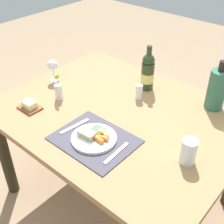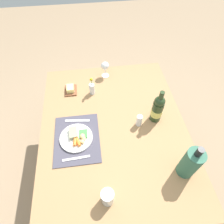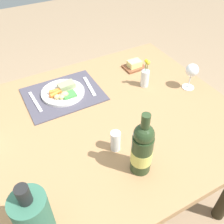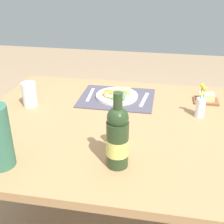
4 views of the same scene
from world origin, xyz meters
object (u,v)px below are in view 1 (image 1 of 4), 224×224
(fork, at_px, (75,126))
(butter_dish, at_px, (30,106))
(dining_table, at_px, (119,126))
(salt_shaker, at_px, (139,92))
(knife, at_px, (116,153))
(wine_glass, at_px, (53,66))
(flower_vase, at_px, (58,91))
(dinner_plate, at_px, (94,137))
(cooler_bottle, at_px, (217,89))
(wine_bottle, at_px, (148,72))
(water_tumbler, at_px, (188,153))

(fork, relative_size, butter_dish, 1.45)
(dining_table, relative_size, salt_shaker, 14.30)
(salt_shaker, bearing_deg, dining_table, -90.38)
(knife, relative_size, wine_glass, 1.22)
(knife, bearing_deg, flower_vase, 162.92)
(butter_dish, relative_size, wine_glass, 0.86)
(salt_shaker, bearing_deg, flower_vase, -138.92)
(dinner_plate, height_order, cooler_bottle, cooler_bottle)
(fork, relative_size, knife, 1.02)
(dinner_plate, relative_size, salt_shaker, 2.38)
(dinner_plate, distance_m, flower_vase, 0.46)
(wine_glass, relative_size, flower_vase, 0.87)
(dining_table, bearing_deg, wine_bottle, 96.56)
(cooler_bottle, distance_m, wine_bottle, 0.44)
(dining_table, distance_m, fork, 0.31)
(fork, height_order, salt_shaker, salt_shaker)
(dinner_plate, bearing_deg, salt_shaker, 97.82)
(dinner_plate, relative_size, wine_bottle, 0.79)
(fork, distance_m, butter_dish, 0.34)
(wine_glass, relative_size, wine_bottle, 0.51)
(dinner_plate, distance_m, cooler_bottle, 0.77)
(cooler_bottle, bearing_deg, flower_vase, -144.74)
(knife, height_order, flower_vase, flower_vase)
(butter_dish, bearing_deg, knife, 3.38)
(knife, bearing_deg, cooler_bottle, 72.93)
(dining_table, xyz_separation_m, fork, (-0.09, -0.27, 0.11))
(dining_table, relative_size, knife, 7.65)
(knife, relative_size, butter_dish, 1.42)
(dinner_plate, height_order, salt_shaker, salt_shaker)
(dinner_plate, bearing_deg, flower_vase, 162.09)
(dinner_plate, xyz_separation_m, flower_vase, (-0.44, 0.14, 0.04))
(salt_shaker, bearing_deg, wine_glass, -162.04)
(salt_shaker, distance_m, wine_bottle, 0.16)
(butter_dish, bearing_deg, fork, 8.73)
(salt_shaker, relative_size, wine_bottle, 0.33)
(butter_dish, xyz_separation_m, flower_vase, (0.05, 0.19, 0.04))
(fork, height_order, wine_glass, wine_glass)
(dinner_plate, bearing_deg, knife, -2.45)
(dining_table, xyz_separation_m, dinner_plate, (0.07, -0.28, 0.12))
(flower_vase, bearing_deg, salt_shaker, 41.08)
(dinner_plate, xyz_separation_m, knife, (0.16, -0.01, -0.01))
(dining_table, xyz_separation_m, salt_shaker, (0.00, 0.19, 0.15))
(salt_shaker, height_order, water_tumbler, water_tumbler)
(water_tumbler, bearing_deg, wine_glass, 174.38)
(fork, height_order, butter_dish, butter_dish)
(cooler_bottle, height_order, wine_bottle, cooler_bottle)
(cooler_bottle, bearing_deg, wine_glass, -157.47)
(knife, xyz_separation_m, wine_glass, (-0.80, 0.29, 0.10))
(dining_table, distance_m, dinner_plate, 0.31)
(wine_glass, bearing_deg, wine_bottle, 30.95)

